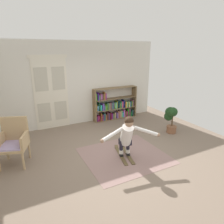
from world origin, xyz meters
name	(u,v)px	position (x,y,z in m)	size (l,w,h in m)	color
ground_plane	(113,153)	(0.00, 0.00, 0.00)	(7.20, 7.20, 0.00)	#7D6A5A
back_wall	(79,84)	(0.00, 2.60, 1.45)	(6.00, 0.10, 2.90)	silver
double_door	(51,93)	(-1.00, 2.54, 1.23)	(1.22, 0.05, 2.45)	silver
rug	(124,155)	(0.20, -0.26, 0.00)	(2.04, 1.88, 0.01)	gray
bookshelf	(114,107)	(1.26, 2.39, 0.49)	(1.76, 0.30, 1.23)	brown
wicker_chair	(14,140)	(-2.27, 0.65, 0.58)	(0.76, 0.76, 1.10)	tan
potted_plant	(171,117)	(2.27, 0.36, 0.55)	(0.40, 0.49, 0.89)	brown
skis_pair	(124,154)	(0.21, -0.22, 0.02)	(0.48, 1.00, 0.07)	brown
person_skier	(127,134)	(0.16, -0.42, 0.67)	(1.40, 0.78, 1.08)	white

